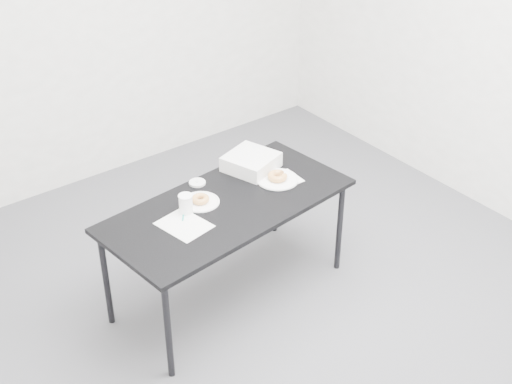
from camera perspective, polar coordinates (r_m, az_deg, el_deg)
floor at (r=4.44m, az=0.19°, el=-8.86°), size 4.00×4.00×0.00m
wall_back at (r=5.31m, az=-13.47°, el=14.29°), size 4.00×0.02×2.70m
wall_right at (r=5.07m, az=18.93°, el=12.60°), size 0.02×4.00×2.70m
table at (r=4.13m, az=-2.28°, el=-1.50°), size 1.54×0.85×0.67m
scorecard at (r=3.94m, az=-5.77°, el=-2.63°), size 0.26×0.31×0.00m
logo_patch at (r=4.04m, az=-5.68°, el=-1.62°), size 0.05×0.05×0.00m
pen at (r=4.02m, az=-5.82°, el=-1.75°), size 0.08×0.11×0.01m
napkin at (r=4.33m, az=2.29°, el=1.04°), size 0.19×0.19×0.00m
plate_near at (r=4.31m, az=1.73°, el=1.01°), size 0.26×0.26×0.01m
donut_near at (r=4.30m, az=1.73°, el=1.27°), size 0.14×0.14×0.04m
plate_far at (r=4.12m, az=-4.47°, el=-0.80°), size 0.22×0.22×0.01m
donut_far at (r=4.11m, az=-4.48°, el=-0.56°), size 0.13×0.13×0.03m
coffee_cup at (r=4.01m, az=-5.64°, el=-0.96°), size 0.08×0.08×0.12m
cup_lid at (r=4.29m, az=-4.72°, el=0.75°), size 0.10×0.10×0.01m
bakery_box at (r=4.41m, az=-0.40°, el=2.42°), size 0.36×0.36×0.09m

